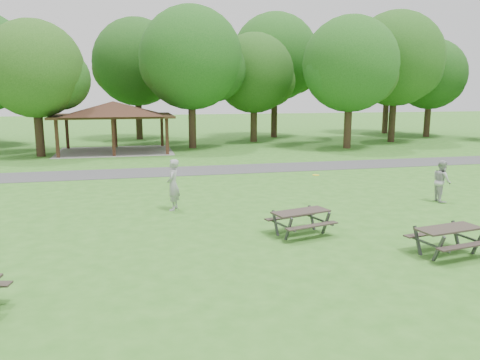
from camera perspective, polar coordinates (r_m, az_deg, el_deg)
The scene contains 17 objects.
ground at distance 13.41m, azimuth -0.27°, elevation -8.79°, with size 160.00×160.00×0.00m, color #337321.
asphalt_path at distance 26.84m, azimuth -6.96°, elevation 1.09°, with size 120.00×3.20×0.02m, color #434345.
pavilion at distance 36.36m, azimuth -15.18°, elevation 8.16°, with size 8.60×7.01×3.76m.
tree_row_d at distance 35.39m, azimuth -23.63°, elevation 11.97°, with size 6.93×6.60×9.27m.
tree_row_e at distance 37.73m, azimuth -5.83°, elevation 14.21°, with size 8.40×8.00×11.02m.
tree_row_f at distance 42.29m, azimuth 1.83°, elevation 12.61°, with size 7.35×7.00×9.55m.
tree_row_g at distance 38.32m, azimuth 13.40°, elevation 13.25°, with size 7.77×7.40×10.25m.
tree_row_h at distance 44.31m, azimuth 18.54°, elevation 13.52°, with size 8.61×8.20×11.37m.
tree_row_i at distance 50.46m, azimuth 22.26°, elevation 11.61°, with size 7.14×6.80×9.52m.
tree_deep_b at distance 45.41m, azimuth -12.34°, elevation 13.57°, with size 8.40×8.00×11.13m.
tree_deep_c at distance 46.57m, azimuth 4.39°, elevation 14.39°, with size 8.82×8.40×11.90m.
tree_deep_d at distance 53.22m, azimuth 17.71°, elevation 13.02°, with size 8.40×8.00×11.27m.
picnic_table_middle at distance 14.95m, azimuth 7.42°, elevation -4.45°, with size 2.14×1.88×0.79m.
picnic_table_far at distance 14.26m, azimuth 24.05°, elevation -6.04°, with size 2.06×1.76×0.80m.
frisbee_in_flight at distance 18.69m, azimuth 9.23°, elevation 0.61°, with size 0.35×0.35×0.02m.
frisbee_thrower at distance 17.98m, azimuth -8.15°, elevation -0.58°, with size 0.72×0.47×1.96m, color #99999B.
frisbee_catcher at distance 20.91m, azimuth 23.38°, elevation -0.11°, with size 0.84×0.65×1.72m, color #ACADAF.
Camera 1 is at (-2.82, -12.31, 4.49)m, focal length 35.00 mm.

